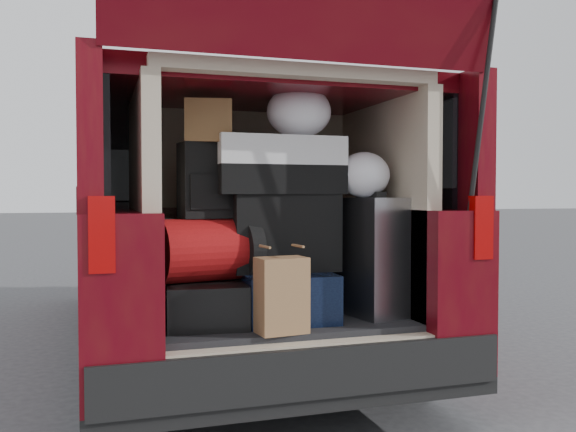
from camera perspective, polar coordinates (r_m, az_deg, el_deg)
name	(u,v)px	position (r m, az deg, el deg)	size (l,w,h in m)	color
minivan	(216,229)	(4.75, -6.77, -1.20)	(1.90, 5.35, 2.77)	black
load_floor	(272,364)	(3.33, -1.54, -13.69)	(1.24, 1.05, 0.55)	black
black_hardshell	(205,302)	(3.02, -7.74, -7.98)	(0.37, 0.51, 0.20)	black
navy_hardshell	(283,295)	(3.11, -0.46, -7.36)	(0.45, 0.54, 0.24)	black
silver_roller	(371,256)	(3.21, 7.73, -3.74)	(0.25, 0.41, 0.61)	silver
kraft_bag	(282,295)	(2.77, -0.61, -7.42)	(0.22, 0.14, 0.34)	#8D603F
red_duffel	(207,250)	(2.99, -7.62, -3.16)	(0.47, 0.30, 0.30)	#9B0E0F
black_soft_case	(282,232)	(3.13, -0.61, -1.52)	(0.54, 0.33, 0.39)	black
backpack	(207,181)	(3.02, -7.63, 3.29)	(0.26, 0.16, 0.37)	black
twotone_duffel	(277,166)	(3.11, -1.07, 4.72)	(0.65, 0.33, 0.29)	white
grocery_sack_lower	(208,122)	(3.02, -7.46, 8.73)	(0.22, 0.18, 0.20)	brown
plastic_bag_center	(299,112)	(3.17, 1.04, 9.72)	(0.33, 0.31, 0.27)	white
plastic_bag_right	(364,175)	(3.18, 7.11, 3.84)	(0.27, 0.25, 0.24)	white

